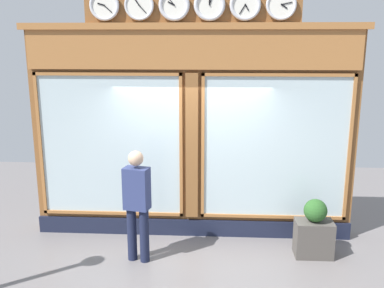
{
  "coord_description": "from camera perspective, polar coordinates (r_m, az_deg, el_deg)",
  "views": [
    {
      "loc": [
        -0.39,
        6.75,
        3.21
      ],
      "look_at": [
        0.0,
        0.0,
        1.58
      ],
      "focal_mm": 40.44,
      "sensor_mm": 36.0,
      "label": 1
    }
  ],
  "objects": [
    {
      "name": "shop_facade",
      "position": [
        7.03,
        0.06,
        1.95
      ],
      "size": [
        5.33,
        0.42,
        4.04
      ],
      "color": "brown",
      "rests_on": "ground_plane"
    },
    {
      "name": "pedestrian",
      "position": [
        6.37,
        -7.25,
        -7.54
      ],
      "size": [
        0.4,
        0.3,
        1.69
      ],
      "color": "#191E38",
      "rests_on": "ground_plane"
    },
    {
      "name": "planter_box",
      "position": [
        6.96,
        15.73,
        -11.9
      ],
      "size": [
        0.56,
        0.36,
        0.56
      ],
      "primitive_type": "cube",
      "color": "#4C4742",
      "rests_on": "ground_plane"
    },
    {
      "name": "planter_shrub",
      "position": [
        6.78,
        15.98,
        -8.44
      ],
      "size": [
        0.35,
        0.35,
        0.35
      ],
      "primitive_type": "sphere",
      "color": "#285623",
      "rests_on": "planter_box"
    }
  ]
}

